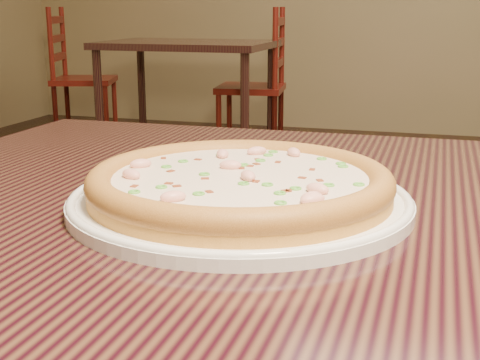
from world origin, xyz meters
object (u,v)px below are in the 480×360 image
(hero_table, at_px, (357,290))
(pizza, at_px, (240,183))
(chair_a, at_px, (77,79))
(chair_b, at_px, (259,87))
(bg_table_left, at_px, (187,57))
(plate, at_px, (240,200))

(hero_table, height_order, pizza, pizza)
(hero_table, bearing_deg, chair_a, 124.09)
(pizza, xyz_separation_m, chair_a, (-2.35, 3.70, -0.34))
(chair_a, distance_m, chair_b, 1.41)
(hero_table, bearing_deg, bg_table_left, 114.17)
(chair_a, xyz_separation_m, chair_b, (1.41, -0.10, 0.00))
(plate, bearing_deg, chair_b, 104.74)
(chair_a, bearing_deg, plate, -57.57)
(plate, xyz_separation_m, bg_table_left, (-1.29, 3.19, -0.10))
(hero_table, height_order, bg_table_left, same)
(plate, bearing_deg, chair_a, 122.43)
(bg_table_left, height_order, chair_b, chair_b)
(hero_table, xyz_separation_m, chair_a, (-2.47, 3.65, -0.21))
(plate, height_order, pizza, pizza)
(plate, relative_size, chair_b, 0.37)
(bg_table_left, bearing_deg, chair_b, 50.61)
(chair_b, bearing_deg, hero_table, -73.27)
(hero_table, height_order, chair_a, chair_a)
(plate, height_order, chair_a, chair_a)
(bg_table_left, relative_size, chair_b, 1.05)
(plate, bearing_deg, pizza, -11.23)
(bg_table_left, distance_m, chair_b, 0.58)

